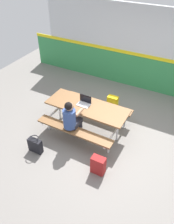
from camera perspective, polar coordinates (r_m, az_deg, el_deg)
ground_plane at (r=5.96m, az=4.23°, el=-5.62°), size 10.00×10.00×0.02m
accent_backdrop at (r=7.45m, az=13.60°, el=14.52°), size 8.00×0.14×2.60m
picnic_table_main at (r=5.74m, az=-0.00°, el=0.21°), size 2.08×1.58×0.74m
student_nearer at (r=5.33m, az=-3.95°, el=-1.54°), size 0.36×0.53×1.21m
laptop_silver at (r=5.68m, az=-0.70°, el=2.38°), size 0.32×0.22×0.22m
backpack_dark at (r=4.99m, az=2.85°, el=-13.11°), size 0.30×0.22×0.44m
tote_bag_bright at (r=5.53m, az=-12.82°, el=-8.09°), size 0.34×0.21×0.43m
satchel_spare at (r=6.68m, az=6.41°, el=2.26°), size 0.30×0.22×0.44m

